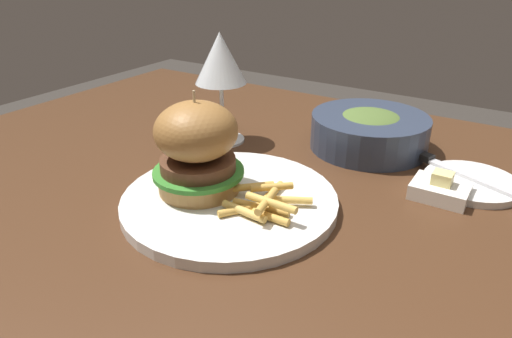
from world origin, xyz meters
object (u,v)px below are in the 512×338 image
object	(u,v)px
butter_dish	(440,189)
wine_glass	(220,62)
main_plate	(230,201)
burger_sandwich	(197,148)
bread_plate	(472,183)
table_knife	(441,164)
soup_bowl	(369,131)

from	to	relation	value
butter_dish	wine_glass	bearing A→B (deg)	179.05
main_plate	wine_glass	distance (m)	0.25
burger_sandwich	butter_dish	world-z (taller)	burger_sandwich
burger_sandwich	main_plate	bearing A→B (deg)	9.08
main_plate	bread_plate	bearing A→B (deg)	41.48
main_plate	bread_plate	xyz separation A→B (m)	(0.25, 0.22, -0.00)
main_plate	butter_dish	world-z (taller)	butter_dish
burger_sandwich	table_knife	bearing A→B (deg)	44.96
bread_plate	table_knife	xyz separation A→B (m)	(-0.05, 0.02, 0.01)
bread_plate	table_knife	size ratio (longest dim) A/B	0.69
wine_glass	soup_bowl	xyz separation A→B (m)	(0.22, 0.10, -0.10)
burger_sandwich	soup_bowl	size ratio (longest dim) A/B	0.70
table_knife	soup_bowl	world-z (taller)	soup_bowl
burger_sandwich	bread_plate	bearing A→B (deg)	37.89
soup_bowl	main_plate	bearing A→B (deg)	-106.80
wine_glass	butter_dish	xyz separation A→B (m)	(0.35, -0.01, -0.12)
butter_dish	soup_bowl	xyz separation A→B (m)	(-0.14, 0.11, 0.02)
bread_plate	soup_bowl	bearing A→B (deg)	162.88
wine_glass	main_plate	bearing A→B (deg)	-51.48
bread_plate	butter_dish	world-z (taller)	butter_dish
main_plate	wine_glass	bearing A→B (deg)	128.52
soup_bowl	butter_dish	bearing A→B (deg)	-38.20
burger_sandwich	bread_plate	size ratio (longest dim) A/B	1.03
table_knife	soup_bowl	bearing A→B (deg)	165.05
bread_plate	butter_dish	xyz separation A→B (m)	(-0.03, -0.06, 0.01)
burger_sandwich	bread_plate	xyz separation A→B (m)	(0.29, 0.23, -0.07)
wine_glass	bread_plate	size ratio (longest dim) A/B	1.41
burger_sandwich	wine_glass	world-z (taller)	wine_glass
burger_sandwich	wine_glass	xyz separation A→B (m)	(-0.09, 0.18, 0.06)
main_plate	burger_sandwich	xyz separation A→B (m)	(-0.04, -0.01, 0.06)
burger_sandwich	table_knife	xyz separation A→B (m)	(0.24, 0.24, -0.06)
main_plate	soup_bowl	size ratio (longest dim) A/B	1.46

